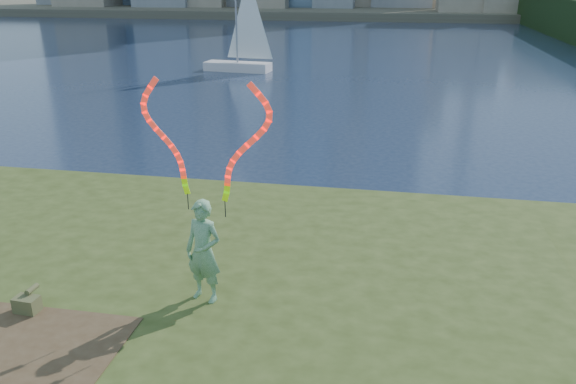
# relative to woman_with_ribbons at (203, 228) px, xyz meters

# --- Properties ---
(ground) EXTENTS (320.00, 320.00, 0.00)m
(ground) POSITION_rel_woman_with_ribbons_xyz_m (-0.27, 0.86, -2.19)
(ground) COLOR #1A2741
(ground) RESTS_ON ground
(grassy_knoll) EXTENTS (20.00, 18.00, 0.80)m
(grassy_knoll) POSITION_rel_woman_with_ribbons_xyz_m (-0.27, -1.44, -1.85)
(grassy_knoll) COLOR #344318
(grassy_knoll) RESTS_ON ground
(dirt_patch) EXTENTS (3.20, 3.00, 0.02)m
(dirt_patch) POSITION_rel_woman_with_ribbons_xyz_m (-2.47, -2.34, -1.38)
(dirt_patch) COLOR #47331E
(dirt_patch) RESTS_ON grassy_knoll
(far_shore) EXTENTS (320.00, 40.00, 1.20)m
(far_shore) POSITION_rel_woman_with_ribbons_xyz_m (-0.27, 95.86, -1.59)
(far_shore) COLOR #504B3B
(far_shore) RESTS_ON ground
(woman_with_ribbons) EXTENTS (2.09, 0.72, 4.25)m
(woman_with_ribbons) POSITION_rel_woman_with_ribbons_xyz_m (0.00, 0.00, 0.00)
(woman_with_ribbons) COLOR #1C6C23
(woman_with_ribbons) RESTS_ON grassy_knoll
(canvas_bag) EXTENTS (0.43, 0.49, 0.39)m
(canvas_bag) POSITION_rel_woman_with_ribbons_xyz_m (-2.92, -1.00, -1.23)
(canvas_bag) COLOR brown
(canvas_bag) RESTS_ON grassy_knoll
(sailboat) EXTENTS (4.95, 2.01, 7.43)m
(sailboat) POSITION_rel_woman_with_ribbons_xyz_m (-7.36, 29.91, -0.91)
(sailboat) COLOR silver
(sailboat) RESTS_ON ground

